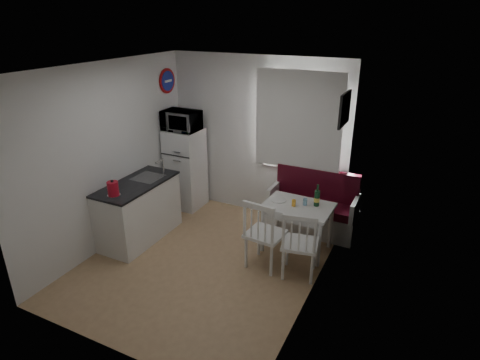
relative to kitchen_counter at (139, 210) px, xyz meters
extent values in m
cube|color=tan|center=(1.20, -0.16, -0.46)|extent=(3.00, 3.50, 0.02)
cube|color=white|center=(1.20, -0.16, 2.14)|extent=(3.00, 3.50, 0.02)
cube|color=white|center=(1.20, 1.59, 0.84)|extent=(3.00, 0.02, 2.60)
cube|color=white|center=(1.20, -1.91, 0.84)|extent=(3.00, 0.02, 2.60)
cube|color=white|center=(-0.30, -0.16, 0.84)|extent=(0.02, 3.50, 2.60)
cube|color=white|center=(2.70, -0.16, 0.84)|extent=(0.02, 3.50, 2.60)
cube|color=white|center=(1.90, 1.56, 1.17)|extent=(1.22, 0.06, 1.47)
cube|color=white|center=(1.90, 1.49, 1.22)|extent=(1.35, 0.02, 1.50)
cube|color=white|center=(0.00, -0.01, -0.03)|extent=(0.60, 1.30, 0.86)
cube|color=black|center=(0.00, -0.01, 0.43)|extent=(0.62, 1.32, 0.03)
cube|color=#99999E|center=(0.02, 0.24, 0.39)|extent=(0.40, 0.40, 0.10)
cylinder|color=silver|center=(0.18, 0.42, 0.57)|extent=(0.02, 0.02, 0.26)
cylinder|color=navy|center=(-0.27, 1.29, 1.69)|extent=(0.03, 0.40, 0.40)
cube|color=black|center=(2.67, 0.94, 1.59)|extent=(0.04, 0.52, 0.42)
cube|color=white|center=(2.26, 1.32, -0.27)|extent=(1.35, 0.52, 0.37)
cube|color=#4E0B1B|center=(2.26, 1.32, -0.02)|extent=(1.29, 0.48, 0.12)
cube|color=#4E0B1B|center=(2.26, 1.52, 0.27)|extent=(1.29, 0.10, 0.48)
cube|color=white|center=(2.22, 0.72, 0.23)|extent=(0.95, 0.68, 0.04)
cube|color=white|center=(2.22, 0.72, 0.15)|extent=(0.86, 0.59, 0.11)
cylinder|color=white|center=(2.22, 0.72, -0.12)|extent=(0.06, 0.06, 0.66)
cube|color=white|center=(1.97, 0.15, 0.02)|extent=(0.51, 0.49, 0.04)
cube|color=white|center=(1.97, -0.05, 0.29)|extent=(0.45, 0.09, 0.49)
cube|color=white|center=(2.45, 0.15, 0.00)|extent=(0.52, 0.50, 0.04)
cube|color=white|center=(2.45, -0.04, 0.26)|extent=(0.42, 0.12, 0.47)
cube|color=white|center=(0.02, 1.24, 0.24)|extent=(0.55, 0.55, 1.39)
imported|color=white|center=(0.02, 1.19, 1.09)|extent=(0.59, 0.40, 0.33)
cylinder|color=red|center=(0.05, -0.51, 0.56)|extent=(0.18, 0.18, 0.24)
cylinder|color=#FCAB2A|center=(2.17, 0.67, 0.29)|extent=(0.06, 0.06, 0.09)
cylinder|color=#6D9CB9|center=(2.30, 0.77, 0.29)|extent=(0.06, 0.06, 0.10)
cylinder|color=white|center=(1.92, 0.74, 0.25)|extent=(0.22, 0.22, 0.02)
camera|label=1|loc=(3.69, -4.12, 2.71)|focal=30.00mm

